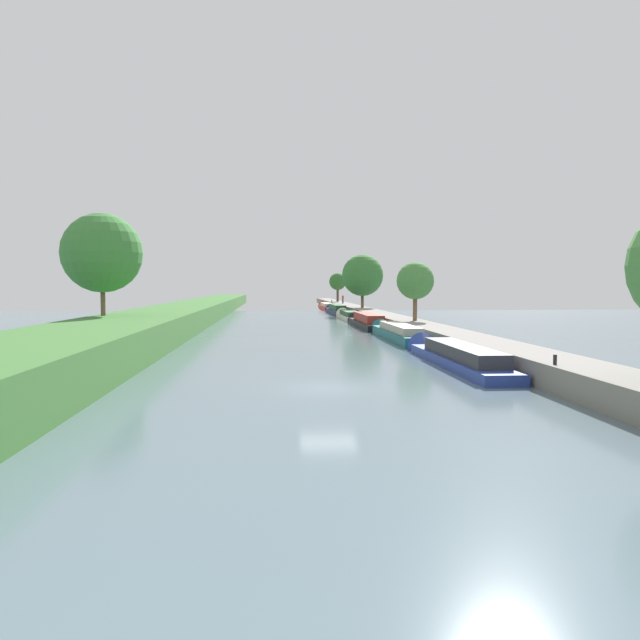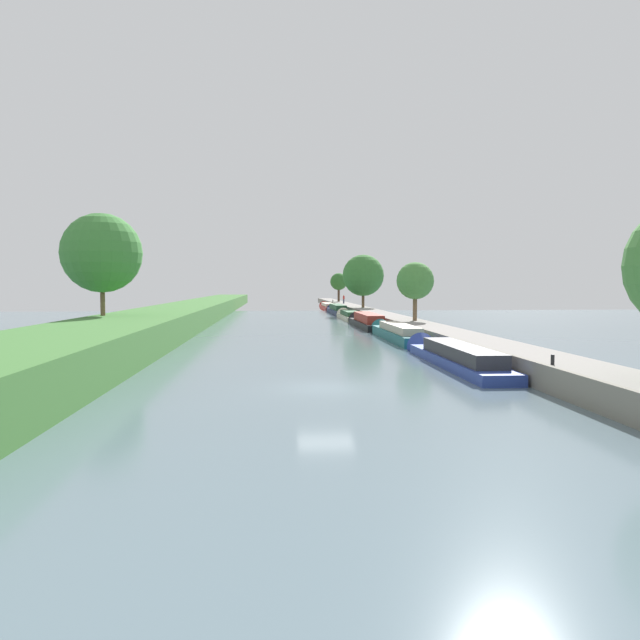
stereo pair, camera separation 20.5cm
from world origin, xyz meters
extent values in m
plane|color=slate|center=(0.00, 0.00, 0.00)|extent=(160.00, 160.00, 0.00)
cube|color=#3D7033|center=(-13.21, 0.00, 1.08)|extent=(7.52, 260.00, 2.15)
cube|color=gray|center=(11.03, 0.00, 0.57)|extent=(3.16, 260.00, 1.13)
cube|color=gray|center=(9.32, 0.00, 0.59)|extent=(0.25, 260.00, 1.18)
cube|color=#283D93|center=(7.97, 6.26, 0.28)|extent=(2.09, 13.92, 0.57)
cube|color=#333338|center=(7.97, 5.57, 0.93)|extent=(1.72, 9.74, 0.72)
cone|color=#283D93|center=(7.97, 13.85, 0.28)|extent=(1.99, 1.26, 1.99)
cube|color=#195B60|center=(7.98, 22.36, 0.39)|extent=(1.95, 13.90, 0.78)
cube|color=#B2A893|center=(7.98, 21.67, 1.08)|extent=(1.60, 9.73, 0.59)
cone|color=#195B60|center=(7.98, 29.90, 0.39)|extent=(1.85, 1.17, 1.85)
cube|color=black|center=(7.80, 37.48, 0.32)|extent=(2.16, 14.28, 0.65)
cube|color=maroon|center=(7.80, 36.77, 1.09)|extent=(1.77, 10.00, 0.89)
cone|color=black|center=(7.80, 45.27, 0.32)|extent=(2.05, 1.29, 2.05)
cube|color=beige|center=(7.77, 52.31, 0.29)|extent=(2.12, 12.22, 0.57)
cube|color=#234C2D|center=(7.77, 51.70, 0.87)|extent=(1.74, 8.55, 0.60)
cone|color=beige|center=(7.77, 59.06, 0.29)|extent=(2.02, 1.27, 2.02)
cube|color=#141E42|center=(7.81, 68.58, 0.34)|extent=(1.98, 15.87, 0.67)
cube|color=#234C2D|center=(7.81, 67.79, 1.09)|extent=(1.62, 11.11, 0.84)
cone|color=#141E42|center=(7.81, 77.11, 0.34)|extent=(1.88, 1.19, 1.88)
cube|color=maroon|center=(7.92, 87.02, 0.30)|extent=(2.08, 15.07, 0.59)
cube|color=beige|center=(7.92, 86.26, 0.89)|extent=(1.70, 10.55, 0.59)
cone|color=maroon|center=(7.92, 95.17, 0.30)|extent=(1.97, 1.25, 1.97)
cylinder|color=brown|center=(11.39, 30.45, 2.58)|extent=(0.42, 0.42, 2.89)
sphere|color=#47843D|center=(11.39, 30.45, 5.02)|extent=(3.62, 3.62, 3.62)
cylinder|color=brown|center=(11.33, 63.86, 2.75)|extent=(0.44, 0.44, 3.22)
sphere|color=#387533|center=(11.33, 63.86, 6.11)|extent=(6.37, 6.37, 6.37)
cylinder|color=#4C3828|center=(11.27, 98.01, 2.76)|extent=(0.49, 0.49, 3.24)
sphere|color=#2D6628|center=(11.27, 98.01, 5.37)|extent=(3.60, 3.60, 3.60)
cylinder|color=brown|center=(-15.98, 22.20, 3.78)|extent=(0.37, 0.37, 3.26)
sphere|color=#3D7F38|center=(-15.98, 22.20, 7.15)|extent=(6.31, 6.31, 6.31)
cylinder|color=#282D42|center=(10.78, 84.69, 1.54)|extent=(0.26, 0.26, 0.82)
cylinder|color=#B22D28|center=(10.78, 84.69, 2.26)|extent=(0.34, 0.34, 0.62)
sphere|color=tan|center=(10.78, 84.69, 2.68)|extent=(0.22, 0.22, 0.22)
cylinder|color=black|center=(9.75, -1.46, 1.36)|extent=(0.16, 0.16, 0.45)
cylinder|color=black|center=(9.75, 95.20, 1.36)|extent=(0.16, 0.16, 0.45)
camera|label=1|loc=(-2.45, -25.87, 4.58)|focal=32.97mm
camera|label=2|loc=(-2.25, -25.89, 4.58)|focal=32.97mm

